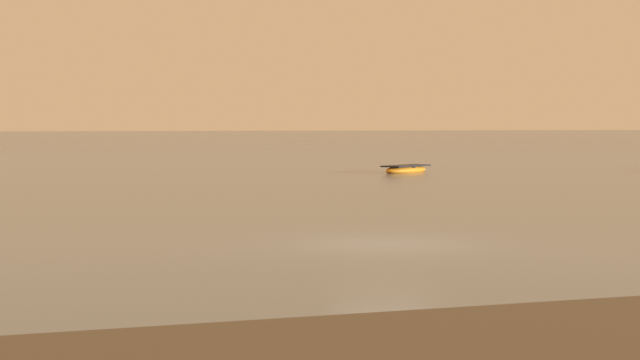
# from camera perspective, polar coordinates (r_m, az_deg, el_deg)

# --- Properties ---
(ground_plane) EXTENTS (800.00, 800.00, 0.00)m
(ground_plane) POSITION_cam_1_polar(r_m,az_deg,el_deg) (26.49, 3.52, -3.46)
(ground_plane) COLOR slate
(rowboat_moored_3) EXTENTS (4.06, 3.34, 0.63)m
(rowboat_moored_3) POSITION_cam_1_polar(r_m,az_deg,el_deg) (65.65, 4.61, 0.56)
(rowboat_moored_3) COLOR orange
(rowboat_moored_3) RESTS_ON ground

